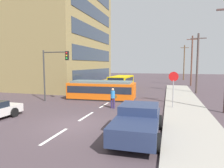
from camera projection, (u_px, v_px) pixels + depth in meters
name	position (u px, v px, depth m)	size (l,w,h in m)	color
ground_plane	(116.00, 98.00, 21.44)	(120.00, 120.00, 0.00)	#45383D
sidewalk_curb_right	(185.00, 109.00, 15.75)	(3.20, 36.00, 0.14)	#9C968B
lane_stripe_0	(55.00, 136.00, 9.96)	(0.16, 2.40, 0.01)	silver
lane_stripe_1	(86.00, 116.00, 13.79)	(0.16, 2.40, 0.01)	silver
lane_stripe_2	(104.00, 105.00, 17.61)	(0.16, 2.40, 0.01)	silver
lane_stripe_3	(125.00, 92.00, 25.97)	(0.16, 2.40, 0.01)	silver
lane_stripe_4	(133.00, 87.00, 31.71)	(0.16, 2.40, 0.01)	silver
corner_building	(47.00, 18.00, 32.66)	(16.79, 17.90, 22.40)	olive
streetcar_tram	(102.00, 90.00, 20.46)	(6.91, 2.85, 1.92)	#DD570F
city_bus	(121.00, 81.00, 29.27)	(2.69, 5.98, 1.89)	gold
pedestrian_crossing	(113.00, 97.00, 16.23)	(0.51, 0.36, 1.67)	#2E234D
pickup_truck_parked	(138.00, 121.00, 9.83)	(2.35, 5.04, 1.55)	#222C4B
stop_sign	(173.00, 82.00, 15.83)	(0.76, 0.07, 2.88)	gray
traffic_light_mast	(54.00, 66.00, 18.95)	(2.75, 0.33, 4.96)	#333333
utility_pole_mid	(197.00, 62.00, 24.42)	(1.80, 0.24, 7.37)	#4B3C38
utility_pole_far	(192.00, 60.00, 33.09)	(1.80, 0.24, 8.33)	brown
utility_pole_distant	(184.00, 62.00, 45.23)	(1.80, 0.24, 7.97)	brown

